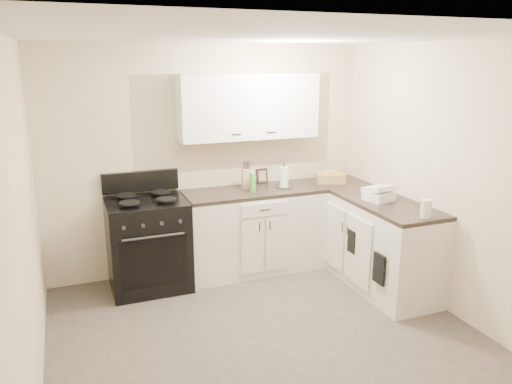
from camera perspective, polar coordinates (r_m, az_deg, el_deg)
name	(u,v)px	position (r m, az deg, el deg)	size (l,w,h in m)	color
floor	(271,342)	(4.45, 1.70, -16.79)	(3.60, 3.60, 0.00)	#473F38
ceiling	(273,36)	(3.78, 2.00, 17.40)	(3.60, 3.60, 0.00)	white
wall_back	(209,160)	(5.59, -5.42, 3.65)	(3.60, 3.60, 0.00)	beige
wall_right	(453,182)	(4.91, 21.57, 1.08)	(3.60, 3.60, 0.00)	beige
wall_left	(22,229)	(3.65, -25.18, -3.84)	(3.60, 3.60, 0.00)	beige
wall_front	(424,302)	(2.49, 18.63, -11.78)	(3.60, 3.60, 0.00)	beige
base_cabinets_back	(254,232)	(5.66, -0.23, -4.55)	(1.55, 0.60, 0.90)	silver
base_cabinets_right	(367,238)	(5.59, 12.62, -5.18)	(0.60, 1.90, 0.90)	silver
countertop_back	(254,192)	(5.52, -0.23, 0.05)	(1.55, 0.60, 0.04)	black
countertop_right	(370,197)	(5.45, 12.90, -0.53)	(0.60, 1.90, 0.04)	black
upper_cabinets	(249,106)	(5.49, -0.81, 9.75)	(1.55, 0.30, 0.70)	white
stove	(148,245)	(5.34, -12.21, -5.98)	(0.80, 0.68, 0.97)	black
knife_block	(247,179)	(5.54, -1.07, 1.52)	(0.10, 0.09, 0.22)	tan
paper_towel	(284,177)	(5.59, 3.20, 1.69)	(0.10, 0.10, 0.24)	white
soap_bottle	(253,182)	(5.42, -0.39, 1.13)	(0.07, 0.07, 0.21)	green
picture_frame	(262,176)	(5.80, 0.70, 1.86)	(0.14, 0.02, 0.17)	black
wicker_basket	(330,178)	(5.89, 8.51, 1.60)	(0.32, 0.22, 0.11)	tan
countertop_grill	(379,196)	(5.24, 13.86, -0.43)	(0.26, 0.24, 0.09)	white
glass_jar	(426,209)	(4.78, 18.86, -1.82)	(0.10, 0.10, 0.17)	silver
oven_mitt_near	(379,269)	(4.90, 13.88, -8.51)	(0.02, 0.17, 0.30)	black
oven_mitt_far	(352,241)	(5.24, 10.88, -5.57)	(0.02, 0.14, 0.24)	black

